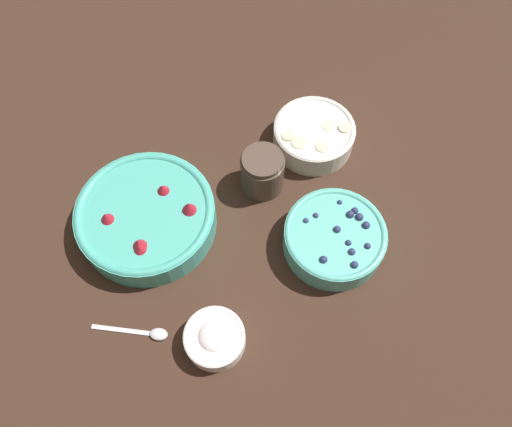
% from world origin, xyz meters
% --- Properties ---
extents(ground_plane, '(4.00, 4.00, 0.00)m').
position_xyz_m(ground_plane, '(0.00, 0.00, 0.00)').
color(ground_plane, '#382319').
extents(bowl_strawberries, '(0.26, 0.26, 0.08)m').
position_xyz_m(bowl_strawberries, '(-0.15, 0.02, 0.04)').
color(bowl_strawberries, '#47AD9E').
rests_on(bowl_strawberries, ground_plane).
extents(bowl_blueberries, '(0.19, 0.19, 0.06)m').
position_xyz_m(bowl_blueberries, '(0.20, -0.04, 0.03)').
color(bowl_blueberries, '#56B7A8').
rests_on(bowl_blueberries, ground_plane).
extents(bowl_bananas, '(0.17, 0.17, 0.06)m').
position_xyz_m(bowl_bananas, '(0.18, 0.20, 0.03)').
color(bowl_bananas, silver).
rests_on(bowl_bananas, ground_plane).
extents(bowl_cream, '(0.11, 0.11, 0.05)m').
position_xyz_m(bowl_cream, '(-0.02, -0.22, 0.03)').
color(bowl_cream, white).
rests_on(bowl_cream, ground_plane).
extents(jar_chocolate, '(0.09, 0.09, 0.09)m').
position_xyz_m(jar_chocolate, '(0.07, 0.10, 0.04)').
color(jar_chocolate, '#4C3D33').
rests_on(jar_chocolate, ground_plane).
extents(spoon, '(0.14, 0.03, 0.01)m').
position_xyz_m(spoon, '(-0.14, -0.20, 0.00)').
color(spoon, silver).
rests_on(spoon, ground_plane).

